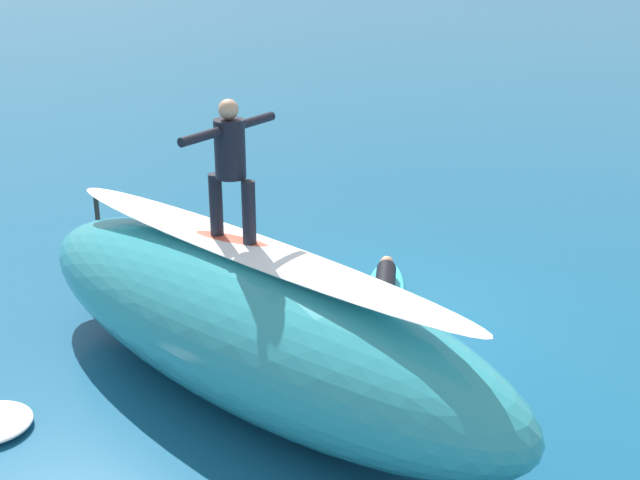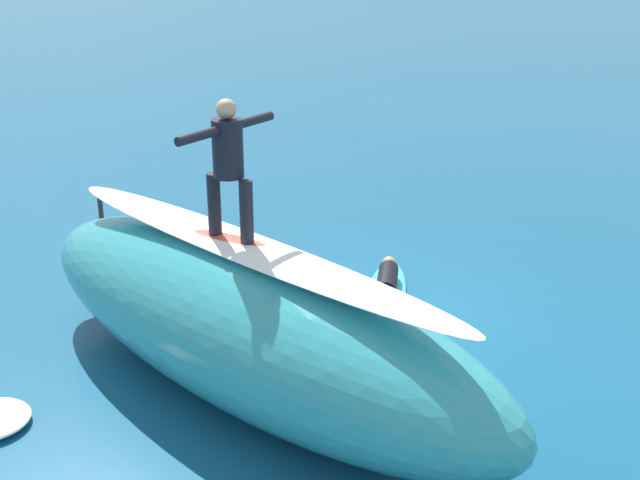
{
  "view_description": "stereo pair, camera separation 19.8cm",
  "coord_description": "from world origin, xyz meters",
  "px_view_note": "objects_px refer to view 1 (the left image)",
  "views": [
    {
      "loc": [
        -4.26,
        10.08,
        5.35
      ],
      "look_at": [
        0.42,
        0.79,
        1.39
      ],
      "focal_mm": 48.0,
      "sensor_mm": 36.0,
      "label": 1
    },
    {
      "loc": [
        -4.44,
        9.99,
        5.35
      ],
      "look_at": [
        0.42,
        0.79,
        1.39
      ],
      "focal_mm": 48.0,
      "sensor_mm": 36.0,
      "label": 2
    }
  ],
  "objects_px": {
    "surfboard_paddling": "(385,292)",
    "buoy_marker": "(101,249)",
    "surfboard_riding": "(233,242)",
    "surfer_riding": "(230,159)",
    "surfer_paddling": "(385,284)"
  },
  "relations": [
    {
      "from": "surfboard_paddling",
      "to": "surfer_paddling",
      "type": "distance_m",
      "value": 0.23
    },
    {
      "from": "buoy_marker",
      "to": "surfer_riding",
      "type": "bearing_deg",
      "value": 151.67
    },
    {
      "from": "surfboard_paddling",
      "to": "surfer_paddling",
      "type": "relative_size",
      "value": 1.38
    },
    {
      "from": "surfer_riding",
      "to": "surfer_paddling",
      "type": "bearing_deg",
      "value": -92.28
    },
    {
      "from": "surfboard_riding",
      "to": "buoy_marker",
      "type": "distance_m",
      "value": 4.62
    },
    {
      "from": "surfer_riding",
      "to": "surfboard_paddling",
      "type": "distance_m",
      "value": 4.38
    },
    {
      "from": "surfer_riding",
      "to": "surfer_paddling",
      "type": "relative_size",
      "value": 0.92
    },
    {
      "from": "surfboard_riding",
      "to": "surfer_riding",
      "type": "bearing_deg",
      "value": -96.12
    },
    {
      "from": "surfer_paddling",
      "to": "buoy_marker",
      "type": "relative_size",
      "value": 1.32
    },
    {
      "from": "surfboard_paddling",
      "to": "buoy_marker",
      "type": "relative_size",
      "value": 1.82
    },
    {
      "from": "surfboard_paddling",
      "to": "surfer_paddling",
      "type": "bearing_deg",
      "value": 180.0
    },
    {
      "from": "surfboard_paddling",
      "to": "buoy_marker",
      "type": "height_order",
      "value": "buoy_marker"
    },
    {
      "from": "surfer_paddling",
      "to": "buoy_marker",
      "type": "xyz_separation_m",
      "value": [
        4.42,
        1.12,
        0.16
      ]
    },
    {
      "from": "surfboard_riding",
      "to": "surfboard_paddling",
      "type": "bearing_deg",
      "value": -91.11
    },
    {
      "from": "surfboard_riding",
      "to": "surfboard_paddling",
      "type": "height_order",
      "value": "surfboard_riding"
    }
  ]
}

